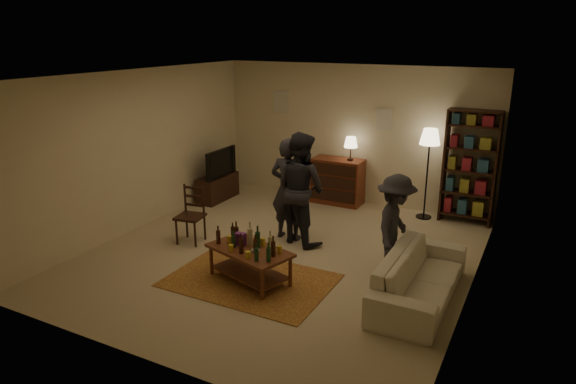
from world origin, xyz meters
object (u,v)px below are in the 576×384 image
Objects in this scene: coffee_table at (250,253)px; bookshelf at (470,166)px; dining_chair at (192,212)px; sofa at (420,277)px; floor_lamp at (430,143)px; person_by_sofa at (395,226)px; dresser at (338,180)px; person_right at (301,188)px; person_left at (288,189)px; tv_stand at (217,181)px.

coffee_table is 0.64× the size of bookshelf.
dining_chair reaches higher than sofa.
sofa is (3.75, -0.21, -0.19)m from dining_chair.
sofa is at bearing -77.96° from floor_lamp.
person_by_sofa is (0.15, -2.53, -0.67)m from floor_lamp.
bookshelf is (2.44, 0.07, 0.56)m from dresser.
person_right reaches higher than dining_chair.
dining_chair is at bearing 92.64° from person_by_sofa.
person_left is (-0.03, -2.07, 0.37)m from dresser.
dining_chair is 3.27m from person_by_sofa.
coffee_table is 1.76m from dining_chair.
coffee_table is 2.03m from person_by_sofa.
tv_stand is 2.55m from person_left.
person_left is at bearing -27.48° from tv_stand.
dresser is at bearing 33.25° from person_by_sofa.
floor_lamp reaches higher than coffee_table.
floor_lamp is 2.61m from person_right.
floor_lamp is 2.73m from person_left.
dining_chair is 1.61m from person_left.
bookshelf is 2.73m from person_by_sofa.
dining_chair is at bearing 46.04° from person_right.
person_right is at bearing 90.20° from coffee_table.
dresser is at bearing -178.43° from bookshelf.
tv_stand is at bearing 64.66° from sofa.
dining_chair is 0.45× the size of sofa.
coffee_table is 0.71× the size of person_right.
bookshelf is 0.80m from floor_lamp.
tv_stand is 4.49m from person_by_sofa.
coffee_table is 0.77× the size of person_left.
coffee_table is 1.65m from person_right.
bookshelf is at bearing 1.57° from dresser.
bookshelf is 1.39× the size of person_by_sofa.
person_by_sofa is at bearing -22.06° from tv_stand.
tv_stand is at bearing 105.14° from dining_chair.
dresser is 0.82× the size of floor_lamp.
coffee_table is at bearing 104.83° from sofa.
person_left reaches higher than dresser.
floor_lamp is at bearing -107.47° from person_right.
person_left reaches higher than person_by_sofa.
floor_lamp is 0.92× the size of person_right.
person_right is (1.57, 0.79, 0.41)m from dining_chair.
sofa is (4.64, -2.20, -0.08)m from tv_stand.
dining_chair is 3.76m from sofa.
person_left reaches higher than floor_lamp.
bookshelf is at bearing 59.40° from coffee_table.
coffee_table is 4.41m from bookshelf.
floor_lamp reaches higher than dresser.
dining_chair is 1.80m from person_right.
dresser is at bearing 37.54° from sofa.
floor_lamp is at bearing 33.47° from dining_chair.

